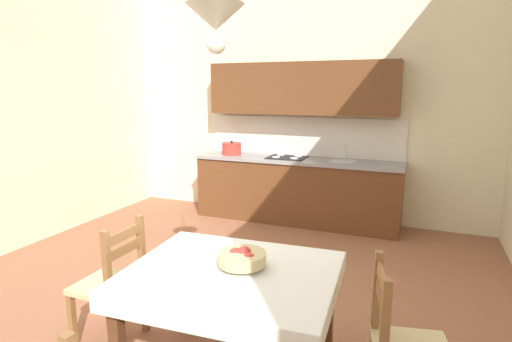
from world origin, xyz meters
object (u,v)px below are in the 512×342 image
fruit_bowl (242,258)px  pendant_lamp (215,19)px  kitchen_cabinetry (297,161)px  dining_table (232,289)px  dining_chair_tv_side (112,284)px

fruit_bowl → pendant_lamp: bearing=-144.3°
fruit_bowl → pendant_lamp: 1.41m
kitchen_cabinetry → pendant_lamp: pendant_lamp is taller
dining_table → dining_chair_tv_side: 1.01m
kitchen_cabinetry → dining_table: kitchen_cabinetry is taller
dining_chair_tv_side → pendant_lamp: pendant_lamp is taller
fruit_bowl → kitchen_cabinetry: bearing=100.6°
dining_chair_tv_side → fruit_bowl: dining_chair_tv_side is taller
dining_chair_tv_side → fruit_bowl: (1.04, 0.01, 0.37)m
kitchen_cabinetry → dining_table: (0.56, -3.29, -0.23)m
dining_chair_tv_side → fruit_bowl: 1.10m
dining_chair_tv_side → fruit_bowl: size_ratio=3.10×
dining_table → dining_chair_tv_side: dining_chair_tv_side is taller
fruit_bowl → dining_table: bearing=-124.7°
kitchen_cabinetry → dining_chair_tv_side: kitchen_cabinetry is taller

